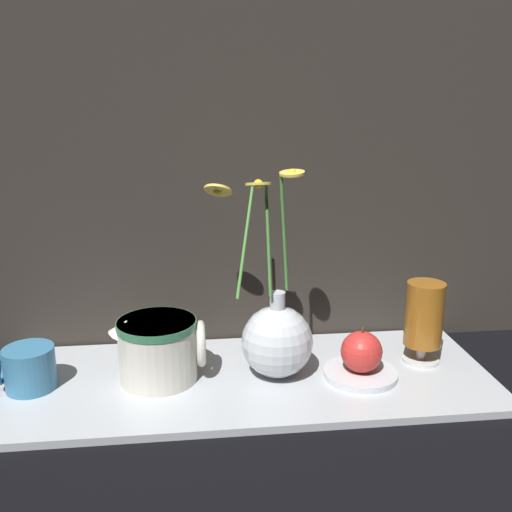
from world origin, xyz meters
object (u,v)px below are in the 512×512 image
yellow_mug (28,370)px  vase_with_flowers (276,337)px  orange_fruit (361,352)px  ceramic_pitcher (159,347)px  tea_glass (424,317)px

yellow_mug → vase_with_flowers: bearing=1.4°
orange_fruit → ceramic_pitcher: bearing=174.8°
vase_with_flowers → yellow_mug: (-0.39, -0.01, -0.03)m
ceramic_pitcher → orange_fruit: 0.32m
vase_with_flowers → orange_fruit: (0.13, -0.03, -0.02)m
vase_with_flowers → ceramic_pitcher: (-0.19, 0.00, -0.01)m
tea_glass → orange_fruit: size_ratio=1.88×
ceramic_pitcher → tea_glass: 0.44m
tea_glass → orange_fruit: tea_glass is taller
yellow_mug → ceramic_pitcher: bearing=3.3°
vase_with_flowers → tea_glass: size_ratio=2.38×
orange_fruit → vase_with_flowers: bearing=168.6°
yellow_mug → ceramic_pitcher: (0.20, 0.01, 0.02)m
vase_with_flowers → yellow_mug: size_ratio=3.85×
vase_with_flowers → tea_glass: 0.25m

